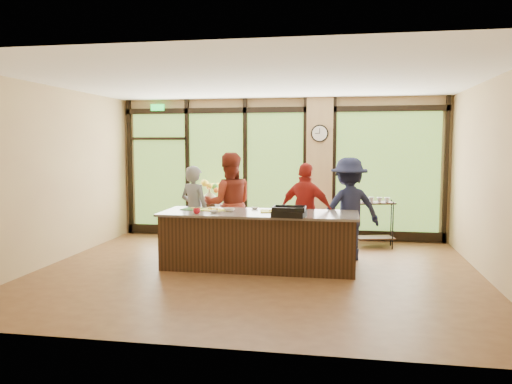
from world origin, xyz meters
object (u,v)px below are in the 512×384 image
at_px(roasting_pan, 289,214).
at_px(cook_right, 349,209).
at_px(island_base, 259,241).
at_px(cook_left, 194,211).
at_px(bar_cart, 375,217).
at_px(flower_stand, 210,221).

bearing_deg(roasting_pan, cook_right, 59.93).
bearing_deg(island_base, roasting_pan, -37.36).
relative_size(island_base, cook_right, 1.73).
relative_size(island_base, roasting_pan, 6.31).
bearing_deg(cook_left, island_base, 174.88).
bearing_deg(island_base, cook_right, 30.41).
xyz_separation_m(cook_right, roasting_pan, (-0.91, -1.26, 0.07)).
distance_m(island_base, cook_left, 1.52).
relative_size(island_base, bar_cart, 3.13).
bearing_deg(island_base, bar_cart, 45.85).
bearing_deg(flower_stand, roasting_pan, -46.45).
height_order(cook_right, bar_cart, cook_right).
relative_size(cook_left, roasting_pan, 3.34).
height_order(roasting_pan, bar_cart, roasting_pan).
relative_size(roasting_pan, flower_stand, 0.62).
distance_m(island_base, bar_cart, 2.84).
height_order(cook_left, flower_stand, cook_left).
xyz_separation_m(cook_left, roasting_pan, (1.84, -1.10, 0.14)).
distance_m(island_base, flower_stand, 2.60).
bearing_deg(cook_right, bar_cart, -135.07).
height_order(cook_left, cook_right, cook_right).
height_order(cook_left, bar_cart, cook_left).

